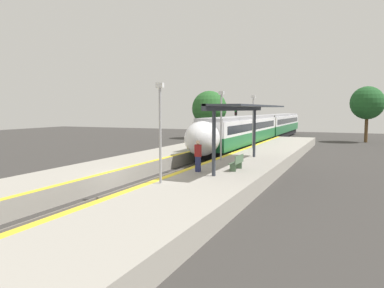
{
  "coord_description": "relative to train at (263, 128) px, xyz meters",
  "views": [
    {
      "loc": [
        10.87,
        -17.49,
        4.49
      ],
      "look_at": [
        0.58,
        6.22,
        2.1
      ],
      "focal_mm": 35.0,
      "sensor_mm": 36.0,
      "label": 1
    }
  ],
  "objects": [
    {
      "name": "rail_left",
      "position": [
        -0.72,
        -30.51,
        -2.08
      ],
      "size": [
        0.08,
        90.0,
        0.15
      ],
      "primitive_type": "cube",
      "color": "slate",
      "rests_on": "ground_plane"
    },
    {
      "name": "lamppost_near",
      "position": [
        2.38,
        -32.26,
        1.57
      ],
      "size": [
        0.36,
        0.2,
        4.82
      ],
      "color": "#9E9EA3",
      "rests_on": "platform_right"
    },
    {
      "name": "person_waiting",
      "position": [
        2.76,
        -28.45,
        -0.28
      ],
      "size": [
        0.36,
        0.24,
        1.8
      ],
      "color": "navy",
      "rests_on": "platform_right"
    },
    {
      "name": "rail_right",
      "position": [
        0.72,
        -30.51,
        -2.08
      ],
      "size": [
        0.08,
        90.0,
        0.15
      ],
      "primitive_type": "cube",
      "color": "slate",
      "rests_on": "ground_plane"
    },
    {
      "name": "background_tree_right",
      "position": [
        12.39,
        8.08,
        3.2
      ],
      "size": [
        4.48,
        4.48,
        7.62
      ],
      "color": "brown",
      "rests_on": "ground_plane"
    },
    {
      "name": "platform_bench",
      "position": [
        4.66,
        -26.99,
        -0.75
      ],
      "size": [
        0.44,
        1.65,
        0.89
      ],
      "color": "#4C6B4C",
      "rests_on": "platform_right"
    },
    {
      "name": "lamppost_far",
      "position": [
        2.38,
        -14.46,
        1.57
      ],
      "size": [
        0.36,
        0.2,
        4.82
      ],
      "color": "#9E9EA3",
      "rests_on": "platform_right"
    },
    {
      "name": "platform_left",
      "position": [
        -3.7,
        -30.51,
        -1.69
      ],
      "size": [
        4.09,
        64.0,
        0.94
      ],
      "color": "#9E998E",
      "rests_on": "ground_plane"
    },
    {
      "name": "train",
      "position": [
        0.0,
        0.0,
        0.0
      ],
      "size": [
        2.8,
        45.32,
        3.76
      ],
      "color": "black",
      "rests_on": "ground_plane"
    },
    {
      "name": "station_canopy",
      "position": [
        4.63,
        -24.99,
        2.37
      ],
      "size": [
        2.02,
        11.78,
        3.84
      ],
      "color": "#333842",
      "rests_on": "platform_right"
    },
    {
      "name": "background_tree_left",
      "position": [
        -9.64,
        5.92,
        2.49
      ],
      "size": [
        5.36,
        5.36,
        7.33
      ],
      "color": "brown",
      "rests_on": "ground_plane"
    },
    {
      "name": "platform_right",
      "position": [
        4.04,
        -30.51,
        -1.69
      ],
      "size": [
        4.77,
        64.0,
        0.94
      ],
      "color": "#9E998E",
      "rests_on": "ground_plane"
    },
    {
      "name": "lamppost_mid",
      "position": [
        2.38,
        -23.36,
        1.57
      ],
      "size": [
        0.36,
        0.2,
        4.82
      ],
      "color": "#9E9EA3",
      "rests_on": "platform_right"
    },
    {
      "name": "railway_signal",
      "position": [
        -2.32,
        -4.28,
        0.58
      ],
      "size": [
        0.28,
        0.28,
        4.48
      ],
      "color": "#59595E",
      "rests_on": "ground_plane"
    },
    {
      "name": "ground_plane",
      "position": [
        0.0,
        -30.51,
        -2.15
      ],
      "size": [
        120.0,
        120.0,
        0.0
      ],
      "primitive_type": "plane",
      "color": "#383533"
    }
  ]
}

